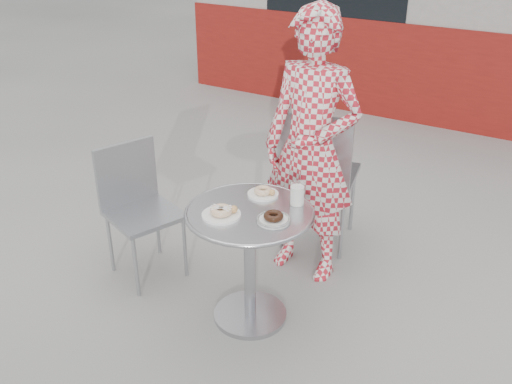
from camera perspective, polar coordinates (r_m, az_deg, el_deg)
The scene contains 9 objects.
ground at distance 3.27m, azimuth -1.16°, elevation -12.22°, with size 60.00×60.00×0.00m, color #9B9994.
bistro_table at distance 2.96m, azimuth -0.63°, elevation -4.67°, with size 0.67×0.67×0.67m.
chair_far at distance 3.80m, azimuth 6.24°, elevation -0.95°, with size 0.55×0.55×0.96m.
chair_left at distance 3.53m, azimuth -10.98°, elevation -4.48°, with size 0.50×0.49×0.81m.
seated_person at distance 3.28m, azimuth 5.56°, elevation 4.32°, with size 0.59×0.39×1.61m, color #AD1A27.
plate_far at distance 3.03m, azimuth 0.76°, elevation -0.03°, with size 0.17×0.17×0.04m.
plate_near at distance 2.83m, azimuth -3.43°, elevation -2.05°, with size 0.20×0.20×0.05m.
plate_checker at distance 2.79m, azimuth 1.76°, elevation -2.66°, with size 0.17×0.17×0.04m.
milk_cup at distance 2.93m, azimuth 4.14°, elevation -0.24°, with size 0.08×0.08×0.12m.
Camera 1 is at (1.39, -2.12, 2.06)m, focal length 40.00 mm.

